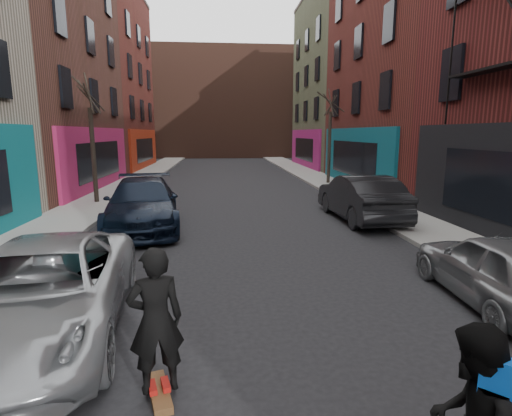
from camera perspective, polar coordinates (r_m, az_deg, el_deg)
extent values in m
cube|color=gray|center=(31.17, -15.67, 4.50)|extent=(2.50, 84.00, 0.13)
cube|color=gray|center=(31.41, 7.45, 4.85)|extent=(2.50, 84.00, 0.13)
cube|color=#47281E|center=(56.62, -4.73, 14.49)|extent=(40.00, 10.00, 14.00)
imported|color=#969A9E|center=(7.27, -28.34, -10.46)|extent=(3.11, 5.65, 1.50)
imported|color=black|center=(14.12, -15.90, 0.59)|extent=(3.11, 6.03, 1.67)
imported|color=gray|center=(8.82, 31.45, -7.48)|extent=(1.86, 4.18, 1.40)
imported|color=black|center=(15.34, 14.67, 1.47)|extent=(1.97, 5.21, 1.70)
cube|color=brown|center=(5.57, -13.64, -24.23)|extent=(0.43, 0.83, 0.10)
imported|color=black|center=(5.09, -14.13, -15.31)|extent=(0.76, 0.60, 1.82)
cube|color=blue|center=(3.74, 31.72, -20.79)|extent=(0.31, 0.31, 0.42)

